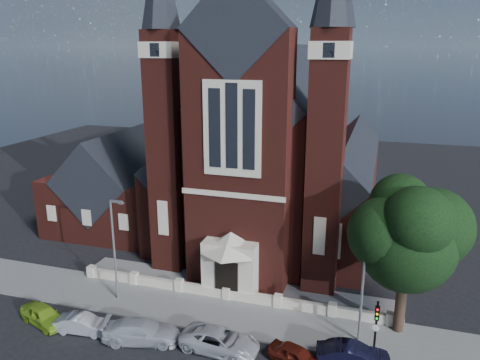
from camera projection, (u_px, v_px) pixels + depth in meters
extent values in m
plane|color=black|center=(256.00, 254.00, 43.78)|extent=(120.00, 120.00, 0.00)
cube|color=slate|center=(218.00, 313.00, 34.14)|extent=(60.00, 5.00, 0.12)
cube|color=slate|center=(235.00, 287.00, 37.81)|extent=(26.00, 3.00, 0.14)
cube|color=beige|center=(227.00, 299.00, 35.98)|extent=(24.00, 0.40, 0.90)
cube|color=#531D16|center=(281.00, 158.00, 51.04)|extent=(10.00, 30.00, 14.00)
cube|color=black|center=(283.00, 93.00, 49.11)|extent=(10.00, 30.20, 10.00)
cube|color=#531D16|center=(214.00, 181.00, 53.08)|extent=(5.00, 26.00, 8.00)
cube|color=#531D16|center=(348.00, 193.00, 48.81)|extent=(5.00, 26.00, 8.00)
cube|color=black|center=(213.00, 147.00, 51.98)|extent=(5.01, 26.20, 5.01)
cube|color=black|center=(351.00, 156.00, 47.71)|extent=(5.01, 26.20, 5.01)
cube|color=#531D16|center=(238.00, 164.00, 35.98)|extent=(8.00, 3.00, 20.00)
cube|color=black|center=(238.00, 28.00, 33.23)|extent=(8.00, 3.20, 8.00)
cube|color=beige|center=(232.00, 129.00, 33.73)|extent=(4.40, 0.15, 7.00)
cube|color=black|center=(232.00, 127.00, 33.61)|extent=(0.90, 0.08, 6.20)
cube|color=beige|center=(231.00, 268.00, 36.29)|extent=(4.20, 2.00, 4.40)
cube|color=black|center=(227.00, 281.00, 35.49)|extent=(1.80, 0.12, 3.20)
cone|color=beige|center=(231.00, 242.00, 35.68)|extent=(4.60, 4.60, 1.60)
cube|color=#531D16|center=(167.00, 156.00, 38.75)|extent=(2.60, 2.60, 20.00)
cube|color=beige|center=(163.00, 50.00, 36.41)|extent=(2.80, 2.80, 1.20)
cube|color=#531D16|center=(325.00, 168.00, 35.05)|extent=(2.60, 2.60, 20.00)
cube|color=beige|center=(331.00, 50.00, 32.71)|extent=(2.80, 2.80, 1.20)
cube|color=#531D16|center=(120.00, 198.00, 50.27)|extent=(12.00, 12.00, 6.00)
cube|color=black|center=(118.00, 172.00, 49.45)|extent=(8.49, 12.20, 8.49)
cylinder|color=black|center=(401.00, 299.00, 31.27)|extent=(0.70, 0.70, 5.00)
sphere|color=black|center=(407.00, 244.00, 30.17)|extent=(6.40, 6.40, 6.40)
sphere|color=black|center=(418.00, 222.00, 28.40)|extent=(4.40, 4.40, 4.40)
cylinder|color=gray|center=(114.00, 252.00, 34.86)|extent=(0.16, 0.16, 8.00)
cube|color=gray|center=(116.00, 202.00, 33.62)|extent=(1.00, 0.15, 0.18)
cube|color=gray|center=(121.00, 203.00, 33.53)|extent=(0.35, 0.22, 0.12)
cylinder|color=gray|center=(362.00, 287.00, 29.73)|extent=(0.16, 0.16, 8.00)
cube|color=gray|center=(376.00, 230.00, 28.49)|extent=(1.00, 0.15, 0.18)
cube|color=gray|center=(382.00, 232.00, 28.40)|extent=(0.35, 0.22, 0.12)
cylinder|color=black|center=(376.00, 330.00, 28.62)|extent=(0.14, 0.14, 4.00)
cube|color=black|center=(377.00, 313.00, 28.12)|extent=(0.28, 0.22, 0.90)
sphere|color=red|center=(378.00, 310.00, 27.92)|extent=(0.14, 0.14, 0.14)
sphere|color=#CC8C0C|center=(377.00, 314.00, 28.00)|extent=(0.14, 0.14, 0.14)
sphere|color=#0C9919|center=(377.00, 319.00, 28.09)|extent=(0.14, 0.14, 0.14)
imported|color=#8DBC25|center=(43.00, 315.00, 32.63)|extent=(4.30, 2.82, 1.36)
imported|color=#9D9FA4|center=(83.00, 324.00, 31.69)|extent=(3.95, 1.76, 1.26)
imported|color=#B6B8BF|center=(141.00, 331.00, 30.68)|extent=(5.45, 3.25, 1.48)
imported|color=silver|center=(220.00, 341.00, 29.73)|extent=(5.31, 2.76, 1.43)
imported|color=#56170E|center=(297.00, 356.00, 28.40)|extent=(3.94, 2.59, 1.25)
imported|color=black|center=(353.00, 356.00, 28.23)|extent=(4.63, 2.11, 1.47)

